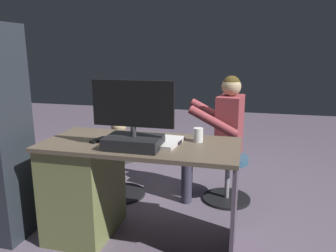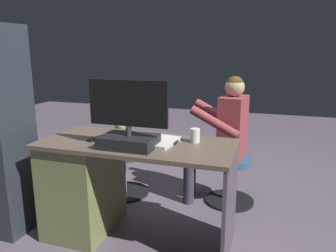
{
  "view_description": "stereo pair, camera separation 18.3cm",
  "coord_description": "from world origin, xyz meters",
  "px_view_note": "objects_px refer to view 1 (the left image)",
  "views": [
    {
      "loc": [
        -0.72,
        2.45,
        1.38
      ],
      "look_at": [
        -0.1,
        0.0,
        0.79
      ],
      "focal_mm": 34.7,
      "sensor_mm": 36.0,
      "label": 1
    },
    {
      "loc": [
        -0.9,
        2.4,
        1.38
      ],
      "look_at": [
        -0.1,
        0.0,
        0.79
      ],
      "focal_mm": 34.7,
      "sensor_mm": 36.0,
      "label": 2
    }
  ],
  "objects_px": {
    "monitor": "(133,128)",
    "tv_remote": "(99,140)",
    "keyboard": "(153,139)",
    "desk": "(96,184)",
    "office_chair_teddy": "(120,171)",
    "teddy_bear": "(120,137)",
    "computer_mouse": "(116,136)",
    "person": "(220,131)",
    "visitor_chair": "(227,175)",
    "cup": "(198,135)"
  },
  "relations": [
    {
      "from": "monitor",
      "to": "tv_remote",
      "type": "bearing_deg",
      "value": -17.61
    },
    {
      "from": "keyboard",
      "to": "monitor",
      "type": "bearing_deg",
      "value": 70.26
    },
    {
      "from": "desk",
      "to": "office_chair_teddy",
      "type": "xyz_separation_m",
      "value": [
        0.09,
        -0.68,
        -0.16
      ]
    },
    {
      "from": "teddy_bear",
      "to": "computer_mouse",
      "type": "bearing_deg",
      "value": 110.75
    },
    {
      "from": "computer_mouse",
      "to": "tv_remote",
      "type": "relative_size",
      "value": 0.64
    },
    {
      "from": "tv_remote",
      "to": "teddy_bear",
      "type": "relative_size",
      "value": 0.44
    },
    {
      "from": "teddy_bear",
      "to": "person",
      "type": "bearing_deg",
      "value": -172.95
    },
    {
      "from": "tv_remote",
      "to": "person",
      "type": "distance_m",
      "value": 1.15
    },
    {
      "from": "tv_remote",
      "to": "visitor_chair",
      "type": "xyz_separation_m",
      "value": [
        -0.86,
        -0.85,
        -0.51
      ]
    },
    {
      "from": "monitor",
      "to": "cup",
      "type": "bearing_deg",
      "value": -147.54
    },
    {
      "from": "cup",
      "to": "tv_remote",
      "type": "distance_m",
      "value": 0.71
    },
    {
      "from": "keyboard",
      "to": "cup",
      "type": "xyz_separation_m",
      "value": [
        -0.32,
        -0.05,
        0.04
      ]
    },
    {
      "from": "desk",
      "to": "computer_mouse",
      "type": "xyz_separation_m",
      "value": [
        -0.15,
        -0.06,
        0.36
      ]
    },
    {
      "from": "cup",
      "to": "visitor_chair",
      "type": "bearing_deg",
      "value": -104.22
    },
    {
      "from": "desk",
      "to": "monitor",
      "type": "relative_size",
      "value": 2.52
    },
    {
      "from": "person",
      "to": "office_chair_teddy",
      "type": "bearing_deg",
      "value": 7.81
    },
    {
      "from": "computer_mouse",
      "to": "desk",
      "type": "bearing_deg",
      "value": 20.53
    },
    {
      "from": "person",
      "to": "cup",
      "type": "bearing_deg",
      "value": 82.34
    },
    {
      "from": "tv_remote",
      "to": "teddy_bear",
      "type": "xyz_separation_m",
      "value": [
        0.15,
        -0.72,
        -0.18
      ]
    },
    {
      "from": "desk",
      "to": "office_chair_teddy",
      "type": "distance_m",
      "value": 0.7
    },
    {
      "from": "desk",
      "to": "cup",
      "type": "height_order",
      "value": "cup"
    },
    {
      "from": "keyboard",
      "to": "person",
      "type": "bearing_deg",
      "value": -119.28
    },
    {
      "from": "cup",
      "to": "monitor",
      "type": "bearing_deg",
      "value": 32.46
    },
    {
      "from": "computer_mouse",
      "to": "tv_remote",
      "type": "bearing_deg",
      "value": 44.73
    },
    {
      "from": "monitor",
      "to": "cup",
      "type": "relative_size",
      "value": 5.49
    },
    {
      "from": "teddy_bear",
      "to": "office_chair_teddy",
      "type": "bearing_deg",
      "value": 90.0
    },
    {
      "from": "teddy_bear",
      "to": "person",
      "type": "relative_size",
      "value": 0.29
    },
    {
      "from": "office_chair_teddy",
      "to": "visitor_chair",
      "type": "distance_m",
      "value": 1.02
    },
    {
      "from": "visitor_chair",
      "to": "cup",
      "type": "bearing_deg",
      "value": 75.78
    },
    {
      "from": "tv_remote",
      "to": "cup",
      "type": "bearing_deg",
      "value": -152.6
    },
    {
      "from": "monitor",
      "to": "computer_mouse",
      "type": "relative_size",
      "value": 5.68
    },
    {
      "from": "tv_remote",
      "to": "person",
      "type": "bearing_deg",
      "value": -118.17
    },
    {
      "from": "teddy_bear",
      "to": "visitor_chair",
      "type": "relative_size",
      "value": 0.77
    },
    {
      "from": "desk",
      "to": "teddy_bear",
      "type": "distance_m",
      "value": 0.72
    },
    {
      "from": "teddy_bear",
      "to": "person",
      "type": "height_order",
      "value": "person"
    },
    {
      "from": "cup",
      "to": "person",
      "type": "relative_size",
      "value": 0.09
    },
    {
      "from": "tv_remote",
      "to": "visitor_chair",
      "type": "bearing_deg",
      "value": -120.72
    },
    {
      "from": "cup",
      "to": "tv_remote",
      "type": "height_order",
      "value": "cup"
    },
    {
      "from": "office_chair_teddy",
      "to": "computer_mouse",
      "type": "bearing_deg",
      "value": 111.13
    },
    {
      "from": "keyboard",
      "to": "office_chair_teddy",
      "type": "distance_m",
      "value": 0.95
    },
    {
      "from": "desk",
      "to": "teddy_bear",
      "type": "bearing_deg",
      "value": -82.55
    },
    {
      "from": "monitor",
      "to": "computer_mouse",
      "type": "bearing_deg",
      "value": -42.58
    },
    {
      "from": "desk",
      "to": "visitor_chair",
      "type": "height_order",
      "value": "desk"
    },
    {
      "from": "office_chair_teddy",
      "to": "teddy_bear",
      "type": "xyz_separation_m",
      "value": [
        0.0,
        -0.01,
        0.34
      ]
    },
    {
      "from": "keyboard",
      "to": "office_chair_teddy",
      "type": "xyz_separation_m",
      "value": [
        0.51,
        -0.61,
        -0.52
      ]
    },
    {
      "from": "desk",
      "to": "tv_remote",
      "type": "height_order",
      "value": "tv_remote"
    },
    {
      "from": "keyboard",
      "to": "computer_mouse",
      "type": "xyz_separation_m",
      "value": [
        0.27,
        0.01,
        0.01
      ]
    },
    {
      "from": "teddy_bear",
      "to": "desk",
      "type": "bearing_deg",
      "value": 97.45
    },
    {
      "from": "cup",
      "to": "teddy_bear",
      "type": "height_order",
      "value": "cup"
    },
    {
      "from": "visitor_chair",
      "to": "person",
      "type": "bearing_deg",
      "value": 7.81
    }
  ]
}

